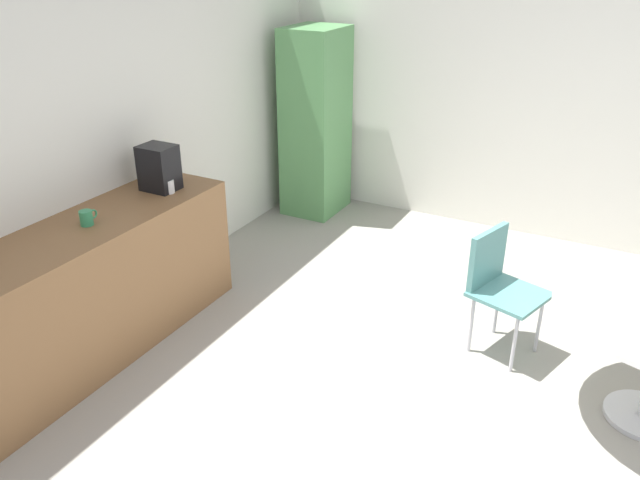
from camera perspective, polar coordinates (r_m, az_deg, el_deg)
name	(u,v)px	position (r m, az deg, el deg)	size (l,w,h in m)	color
ground_plane	(506,455)	(3.73, 16.43, -18.06)	(6.00, 6.00, 0.00)	#9E998E
wall_back	(68,144)	(4.48, -21.74, 8.04)	(6.00, 0.10, 2.60)	white
wall_side_right	(612,100)	(5.88, 24.82, 11.33)	(0.10, 6.00, 2.60)	white
counter_block	(81,297)	(4.32, -20.67, -4.78)	(2.35, 0.60, 0.90)	brown
locker_cabinet	(316,123)	(6.24, -0.39, 10.49)	(0.60, 0.50, 1.79)	#599959
chair_teal	(498,278)	(4.27, 15.71, -3.28)	(0.53, 0.53, 0.83)	silver
mug_white	(169,186)	(4.55, -13.45, 4.73)	(0.13, 0.08, 0.09)	white
mug_green	(87,218)	(4.17, -20.25, 1.89)	(0.13, 0.08, 0.09)	#338C59
coffee_maker	(159,168)	(4.59, -14.29, 6.32)	(0.20, 0.24, 0.32)	black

